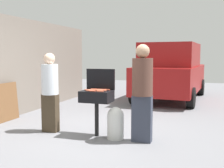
# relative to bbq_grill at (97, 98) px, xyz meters

# --- Properties ---
(ground_plane) EXTENTS (24.00, 24.00, 0.00)m
(ground_plane) POSITION_rel_bbq_grill_xyz_m (-0.07, 0.13, -0.77)
(ground_plane) COLOR slate
(house_wall_side) EXTENTS (0.24, 8.00, 2.61)m
(house_wall_side) POSITION_rel_bbq_grill_xyz_m (-2.82, 1.13, 0.54)
(house_wall_side) COLOR slate
(house_wall_side) RESTS_ON ground
(bbq_grill) EXTENTS (0.60, 0.44, 0.91)m
(bbq_grill) POSITION_rel_bbq_grill_xyz_m (0.00, 0.00, 0.00)
(bbq_grill) COLOR black
(bbq_grill) RESTS_ON ground
(grill_lid_open) EXTENTS (0.60, 0.05, 0.42)m
(grill_lid_open) POSITION_rel_bbq_grill_xyz_m (0.00, 0.22, 0.35)
(grill_lid_open) COLOR black
(grill_lid_open) RESTS_ON bbq_grill
(hot_dog_0) EXTENTS (0.13, 0.04, 0.03)m
(hot_dog_0) POSITION_rel_bbq_grill_xyz_m (0.10, -0.08, 0.16)
(hot_dog_0) COLOR #AD4228
(hot_dog_0) RESTS_ON bbq_grill
(hot_dog_1) EXTENTS (0.13, 0.04, 0.03)m
(hot_dog_1) POSITION_rel_bbq_grill_xyz_m (-0.06, -0.08, 0.16)
(hot_dog_1) COLOR #C6593D
(hot_dog_1) RESTS_ON bbq_grill
(hot_dog_2) EXTENTS (0.13, 0.04, 0.03)m
(hot_dog_2) POSITION_rel_bbq_grill_xyz_m (0.03, 0.12, 0.16)
(hot_dog_2) COLOR #B74C33
(hot_dog_2) RESTS_ON bbq_grill
(hot_dog_3) EXTENTS (0.13, 0.03, 0.03)m
(hot_dog_3) POSITION_rel_bbq_grill_xyz_m (-0.09, -0.13, 0.16)
(hot_dog_3) COLOR #C6593D
(hot_dog_3) RESTS_ON bbq_grill
(hot_dog_4) EXTENTS (0.13, 0.04, 0.03)m
(hot_dog_4) POSITION_rel_bbq_grill_xyz_m (0.00, 0.06, 0.16)
(hot_dog_4) COLOR #C6593D
(hot_dog_4) RESTS_ON bbq_grill
(hot_dog_5) EXTENTS (0.13, 0.04, 0.03)m
(hot_dog_5) POSITION_rel_bbq_grill_xyz_m (0.15, -0.03, 0.16)
(hot_dog_5) COLOR #C6593D
(hot_dog_5) RESTS_ON bbq_grill
(hot_dog_6) EXTENTS (0.13, 0.04, 0.03)m
(hot_dog_6) POSITION_rel_bbq_grill_xyz_m (0.06, 0.01, 0.16)
(hot_dog_6) COLOR #C6593D
(hot_dog_6) RESTS_ON bbq_grill
(hot_dog_7) EXTENTS (0.13, 0.04, 0.03)m
(hot_dog_7) POSITION_rel_bbq_grill_xyz_m (-0.18, -0.03, 0.16)
(hot_dog_7) COLOR #C6593D
(hot_dog_7) RESTS_ON bbq_grill
(hot_dog_8) EXTENTS (0.13, 0.03, 0.03)m
(hot_dog_8) POSITION_rel_bbq_grill_xyz_m (0.12, 0.07, 0.16)
(hot_dog_8) COLOR #C6593D
(hot_dog_8) RESTS_ON bbq_grill
(hot_dog_9) EXTENTS (0.13, 0.04, 0.03)m
(hot_dog_9) POSITION_rel_bbq_grill_xyz_m (-0.10, 0.01, 0.16)
(hot_dog_9) COLOR #C6593D
(hot_dog_9) RESTS_ON bbq_grill
(hot_dog_10) EXTENTS (0.13, 0.04, 0.03)m
(hot_dog_10) POSITION_rel_bbq_grill_xyz_m (-0.11, 0.13, 0.16)
(hot_dog_10) COLOR #B74C33
(hot_dog_10) RESTS_ON bbq_grill
(hot_dog_11) EXTENTS (0.13, 0.04, 0.03)m
(hot_dog_11) POSITION_rel_bbq_grill_xyz_m (-0.02, -0.05, 0.16)
(hot_dog_11) COLOR #AD4228
(hot_dog_11) RESTS_ON bbq_grill
(hot_dog_12) EXTENTS (0.13, 0.03, 0.03)m
(hot_dog_12) POSITION_rel_bbq_grill_xyz_m (-0.03, -0.16, 0.16)
(hot_dog_12) COLOR #B74C33
(hot_dog_12) RESTS_ON bbq_grill
(hot_dog_13) EXTENTS (0.13, 0.03, 0.03)m
(hot_dog_13) POSITION_rel_bbq_grill_xyz_m (0.14, -0.16, 0.16)
(hot_dog_13) COLOR #C6593D
(hot_dog_13) RESTS_ON bbq_grill
(hot_dog_14) EXTENTS (0.13, 0.03, 0.03)m
(hot_dog_14) POSITION_rel_bbq_grill_xyz_m (0.17, 0.12, 0.16)
(hot_dog_14) COLOR #AD4228
(hot_dog_14) RESTS_ON bbq_grill
(propane_tank) EXTENTS (0.32, 0.32, 0.62)m
(propane_tank) POSITION_rel_bbq_grill_xyz_m (0.41, -0.05, -0.45)
(propane_tank) COLOR silver
(propane_tank) RESTS_ON ground
(person_left) EXTENTS (0.35, 0.35, 1.65)m
(person_left) POSITION_rel_bbq_grill_xyz_m (-1.05, -0.00, 0.13)
(person_left) COLOR #3F3323
(person_left) RESTS_ON ground
(person_right) EXTENTS (0.38, 0.38, 1.80)m
(person_right) POSITION_rel_bbq_grill_xyz_m (0.93, -0.06, 0.21)
(person_right) COLOR #333847
(person_right) RESTS_ON ground
(parked_minivan) EXTENTS (2.28, 4.52, 2.02)m
(parked_minivan) POSITION_rel_bbq_grill_xyz_m (0.81, 5.20, 0.26)
(parked_minivan) COLOR maroon
(parked_minivan) RESTS_ON ground
(leaning_board) EXTENTS (0.10, 0.90, 0.93)m
(leaning_board) POSITION_rel_bbq_grill_xyz_m (-2.57, 0.44, -0.30)
(leaning_board) COLOR brown
(leaning_board) RESTS_ON ground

